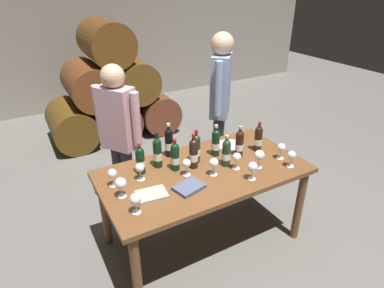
% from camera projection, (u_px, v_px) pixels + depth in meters
% --- Properties ---
extents(ground_plane, '(14.00, 14.00, 0.00)m').
position_uv_depth(ground_plane, '(202.00, 239.00, 3.01)').
color(ground_plane, '#66635E').
extents(cellar_back_wall, '(10.00, 0.24, 2.80)m').
position_uv_depth(cellar_back_wall, '(80.00, 27.00, 5.62)').
color(cellar_back_wall, gray).
rests_on(cellar_back_wall, ground_plane).
extents(barrel_stack, '(1.86, 0.90, 1.69)m').
position_uv_depth(barrel_stack, '(112.00, 93.00, 4.72)').
color(barrel_stack, '#563912').
rests_on(barrel_stack, ground_plane).
extents(dining_table, '(1.70, 0.90, 0.76)m').
position_uv_depth(dining_table, '(204.00, 179.00, 2.71)').
color(dining_table, brown).
rests_on(dining_table, ground_plane).
extents(wine_bottle_0, '(0.07, 0.07, 0.28)m').
position_uv_depth(wine_bottle_0, '(226.00, 152.00, 2.68)').
color(wine_bottle_0, '#19381E').
rests_on(wine_bottle_0, dining_table).
extents(wine_bottle_1, '(0.07, 0.07, 0.31)m').
position_uv_depth(wine_bottle_1, '(157.00, 152.00, 2.65)').
color(wine_bottle_1, black).
rests_on(wine_bottle_1, dining_table).
extents(wine_bottle_2, '(0.07, 0.07, 0.30)m').
position_uv_depth(wine_bottle_2, '(196.00, 148.00, 2.73)').
color(wine_bottle_2, '#19381E').
rests_on(wine_bottle_2, dining_table).
extents(wine_bottle_3, '(0.07, 0.07, 0.29)m').
position_uv_depth(wine_bottle_3, '(216.00, 142.00, 2.83)').
color(wine_bottle_3, black).
rests_on(wine_bottle_3, dining_table).
extents(wine_bottle_4, '(0.07, 0.07, 0.28)m').
position_uv_depth(wine_bottle_4, '(175.00, 156.00, 2.62)').
color(wine_bottle_4, black).
rests_on(wine_bottle_4, dining_table).
extents(wine_bottle_5, '(0.07, 0.07, 0.31)m').
position_uv_depth(wine_bottle_5, '(169.00, 142.00, 2.82)').
color(wine_bottle_5, black).
rests_on(wine_bottle_5, dining_table).
extents(wine_bottle_6, '(0.07, 0.07, 0.27)m').
position_uv_depth(wine_bottle_6, '(140.00, 160.00, 2.57)').
color(wine_bottle_6, black).
rests_on(wine_bottle_6, dining_table).
extents(wine_bottle_7, '(0.07, 0.07, 0.28)m').
position_uv_depth(wine_bottle_7, '(258.00, 138.00, 2.91)').
color(wine_bottle_7, black).
rests_on(wine_bottle_7, dining_table).
extents(wine_bottle_8, '(0.07, 0.07, 0.29)m').
position_uv_depth(wine_bottle_8, '(239.00, 143.00, 2.82)').
color(wine_bottle_8, black).
rests_on(wine_bottle_8, dining_table).
extents(wine_bottle_9, '(0.07, 0.07, 0.31)m').
position_uv_depth(wine_bottle_9, '(194.00, 153.00, 2.64)').
color(wine_bottle_9, black).
rests_on(wine_bottle_9, dining_table).
extents(wine_glass_0, '(0.08, 0.08, 0.15)m').
position_uv_depth(wine_glass_0, '(135.00, 200.00, 2.13)').
color(wine_glass_0, white).
rests_on(wine_glass_0, dining_table).
extents(wine_glass_1, '(0.07, 0.07, 0.15)m').
position_uv_depth(wine_glass_1, '(281.00, 148.00, 2.78)').
color(wine_glass_1, white).
rests_on(wine_glass_1, dining_table).
extents(wine_glass_2, '(0.07, 0.07, 0.15)m').
position_uv_depth(wine_glass_2, '(112.00, 174.00, 2.41)').
color(wine_glass_2, white).
rests_on(wine_glass_2, dining_table).
extents(wine_glass_3, '(0.07, 0.07, 0.15)m').
position_uv_depth(wine_glass_3, '(292.00, 156.00, 2.66)').
color(wine_glass_3, white).
rests_on(wine_glass_3, dining_table).
extents(wine_glass_4, '(0.09, 0.09, 0.16)m').
position_uv_depth(wine_glass_4, '(259.00, 156.00, 2.65)').
color(wine_glass_4, white).
rests_on(wine_glass_4, dining_table).
extents(wine_glass_5, '(0.08, 0.08, 0.16)m').
position_uv_depth(wine_glass_5, '(121.00, 184.00, 2.29)').
color(wine_glass_5, white).
rests_on(wine_glass_5, dining_table).
extents(wine_glass_6, '(0.07, 0.07, 0.15)m').
position_uv_depth(wine_glass_6, '(140.00, 168.00, 2.49)').
color(wine_glass_6, white).
rests_on(wine_glass_6, dining_table).
extents(wine_glass_7, '(0.08, 0.08, 0.15)m').
position_uv_depth(wine_glass_7, '(214.00, 163.00, 2.55)').
color(wine_glass_7, white).
rests_on(wine_glass_7, dining_table).
extents(wine_glass_8, '(0.07, 0.07, 0.15)m').
position_uv_depth(wine_glass_8, '(186.00, 164.00, 2.55)').
color(wine_glass_8, white).
rests_on(wine_glass_8, dining_table).
extents(wine_glass_9, '(0.07, 0.07, 0.15)m').
position_uv_depth(wine_glass_9, '(237.00, 158.00, 2.63)').
color(wine_glass_9, white).
rests_on(wine_glass_9, dining_table).
extents(wine_glass_10, '(0.08, 0.08, 0.15)m').
position_uv_depth(wine_glass_10, '(253.00, 167.00, 2.49)').
color(wine_glass_10, white).
rests_on(wine_glass_10, dining_table).
extents(tasting_notebook, '(0.25, 0.21, 0.03)m').
position_uv_depth(tasting_notebook, '(189.00, 187.00, 2.42)').
color(tasting_notebook, '#4C5670').
rests_on(tasting_notebook, dining_table).
extents(leather_ledger, '(0.24, 0.18, 0.03)m').
position_uv_depth(leather_ledger, '(152.00, 195.00, 2.33)').
color(leather_ledger, '#B2A893').
rests_on(leather_ledger, dining_table).
extents(serving_plate, '(0.24, 0.24, 0.01)m').
position_uv_depth(serving_plate, '(230.00, 146.00, 3.03)').
color(serving_plate, white).
rests_on(serving_plate, dining_table).
extents(sommelier_presenting, '(0.35, 0.39, 1.72)m').
position_uv_depth(sommelier_presenting, '(220.00, 98.00, 3.40)').
color(sommelier_presenting, '#383842').
rests_on(sommelier_presenting, ground_plane).
extents(taster_seated_left, '(0.33, 0.43, 1.54)m').
position_uv_depth(taster_seated_left, '(119.00, 132.00, 2.94)').
color(taster_seated_left, '#383842').
rests_on(taster_seated_left, ground_plane).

